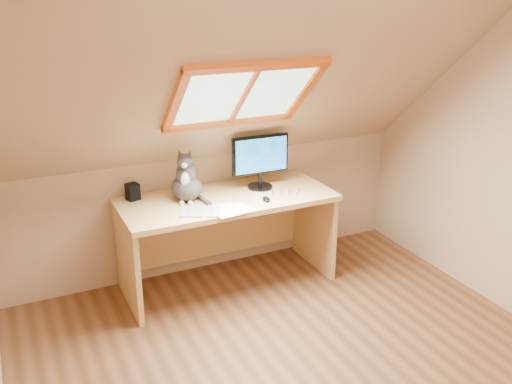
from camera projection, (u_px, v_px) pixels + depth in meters
ground at (313, 383)px, 3.54m from camera, size 3.50×3.50×0.00m
room_shell at (332, 168)px, 2.97m from camera, size 3.52×3.52×2.41m
desk at (224, 221)px, 4.59m from camera, size 1.67×0.73×0.76m
monitor at (260, 158)px, 4.55m from camera, size 0.48×0.20×0.44m
cat at (186, 182)px, 4.33m from camera, size 0.32×0.34×0.42m
desk_speaker at (133, 192)px, 4.37m from camera, size 0.11×0.11×0.13m
graphics_tablet at (201, 212)px, 4.14m from camera, size 0.34×0.30×0.01m
mouse at (266, 199)px, 4.36m from camera, size 0.07×0.11×0.03m
papers at (225, 210)px, 4.18m from camera, size 0.33×0.27×0.00m
cables at (276, 194)px, 4.50m from camera, size 0.51×0.26×0.01m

